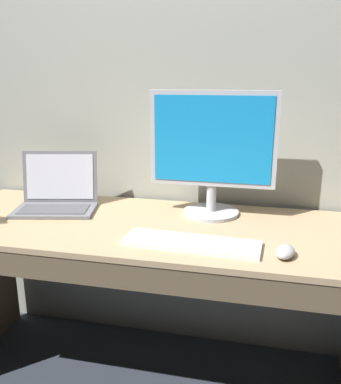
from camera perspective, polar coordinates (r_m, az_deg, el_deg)
The scene contains 7 objects.
ground_plane at distance 2.06m, azimuth -2.77°, elevation -24.42°, with size 14.00×14.00×0.00m, color #2D333D.
back_wall at distance 1.93m, azimuth -0.23°, elevation 15.27°, with size 4.22×0.04×2.62m, color #9EA093.
desk at distance 1.74m, azimuth -3.18°, elevation -11.16°, with size 1.78×0.67×0.75m.
laptop_space_gray at distance 1.91m, azimuth -15.50°, elevation -0.75°, with size 0.39×0.32×0.25m.
external_monitor at distance 1.71m, azimuth 5.81°, elevation 5.71°, with size 0.52×0.24×0.52m.
wired_keyboard at distance 1.47m, azimuth 2.89°, elevation -7.06°, with size 0.49×0.17×0.02m.
computer_mouse at distance 1.42m, azimuth 15.57°, elevation -7.96°, with size 0.06×0.10×0.04m, color #B7B7BC.
Camera 1 is at (0.44, -1.51, 1.33)m, focal length 38.49 mm.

